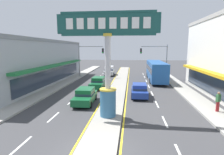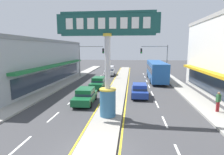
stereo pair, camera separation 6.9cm
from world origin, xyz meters
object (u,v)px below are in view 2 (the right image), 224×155
traffic_light_left_side (88,55)px  sedan_near_right_lane (85,96)px  pedestrian_near_kerb (218,101)px  storefront_left (27,62)px  sedan_far_left_oncoming (139,90)px  traffic_light_right_side (157,56)px  bus_near_left_lane (156,70)px  sedan_far_right_lane (98,83)px  district_sign (108,64)px  suv_mid_left_lane (109,71)px

traffic_light_left_side → sedan_near_right_lane: bearing=-77.6°
pedestrian_near_kerb → traffic_light_left_side: bearing=130.8°
traffic_light_left_side → pedestrian_near_kerb: (15.53, -17.97, -3.09)m
sedan_near_right_lane → storefront_left: bearing=142.0°
traffic_light_left_side → sedan_far_left_oncoming: traffic_light_left_side is taller
sedan_near_right_lane → traffic_light_right_side: bearing=60.4°
traffic_light_left_side → bus_near_left_lane: size_ratio=0.55×
sedan_far_right_lane → pedestrian_near_kerb: pedestrian_near_kerb is taller
district_sign → sedan_far_left_oncoming: (2.77, 6.69, -3.53)m
pedestrian_near_kerb → sedan_far_right_lane: bearing=143.4°
district_sign → suv_mid_left_lane: 23.67m
bus_near_left_lane → district_sign: bearing=-108.8°
traffic_light_left_side → sedan_far_left_oncoming: size_ratio=1.44×
traffic_light_left_side → suv_mid_left_lane: size_ratio=1.32×
sedan_far_left_oncoming → bus_near_left_lane: bearing=73.4°
traffic_light_left_side → suv_mid_left_lane: (3.58, 3.40, -3.26)m
sedan_far_right_lane → sedan_far_left_oncoming: (5.54, -4.08, 0.00)m
district_sign → sedan_near_right_lane: 5.72m
traffic_light_right_side → bus_near_left_lane: bearing=-98.8°
sedan_far_right_lane → sedan_far_left_oncoming: bearing=-36.4°
bus_near_left_lane → sedan_far_left_oncoming: bus_near_left_lane is taller
sedan_near_right_lane → pedestrian_near_kerb: 12.07m
suv_mid_left_lane → sedan_far_right_lane: bearing=-90.0°
bus_near_left_lane → pedestrian_near_kerb: (3.10, -15.90, -0.71)m
bus_near_left_lane → sedan_far_left_oncoming: bearing=-106.6°
district_sign → sedan_far_right_lane: (-2.77, 10.77, -3.53)m
traffic_light_right_side → bus_near_left_lane: traffic_light_right_side is taller
pedestrian_near_kerb → bus_near_left_lane: bearing=101.0°
sedan_near_right_lane → pedestrian_near_kerb: (11.95, -1.67, 0.37)m
storefront_left → bus_near_left_lane: 21.17m
storefront_left → pedestrian_near_kerb: bearing=-24.5°
sedan_near_right_lane → bus_near_left_lane: bearing=58.1°
district_sign → pedestrian_near_kerb: 9.89m
suv_mid_left_lane → pedestrian_near_kerb: same height
traffic_light_right_side → sedan_far_left_oncoming: size_ratio=1.44×
traffic_light_right_side → bus_near_left_lane: (-0.29, -1.83, -2.38)m
district_sign → storefront_left: (-14.40, 12.64, -0.89)m
storefront_left → suv_mid_left_lane: bearing=42.4°
traffic_light_right_side → sedan_near_right_lane: size_ratio=1.43×
traffic_light_left_side → pedestrian_near_kerb: bearing=-49.2°
suv_mid_left_lane → sedan_far_left_oncoming: size_ratio=1.09×
bus_near_left_lane → sedan_far_right_lane: bearing=-141.6°
storefront_left → sedan_far_right_lane: 12.07m
traffic_light_left_side → sedan_far_left_oncoming: (9.13, -13.17, -3.46)m
suv_mid_left_lane → sedan_far_left_oncoming: 17.48m
sedan_far_left_oncoming → sedan_near_right_lane: bearing=-150.5°
suv_mid_left_lane → traffic_light_right_side: bearing=-21.8°
sedan_near_right_lane → suv_mid_left_lane: 19.71m
district_sign → pedestrian_near_kerb: district_sign is taller
traffic_light_left_side → sedan_near_right_lane: size_ratio=1.43×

